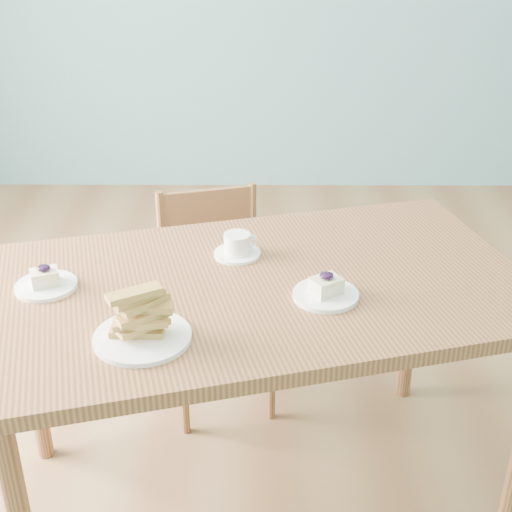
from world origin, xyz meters
TOP-DOWN VIEW (x-y plane):
  - room at (0.00, 0.00)m, footprint 5.01×5.01m
  - dining_table at (-0.26, -0.24)m, footprint 1.66×1.21m
  - dining_chair at (-0.42, 0.28)m, footprint 0.46×0.44m
  - cheesecake_plate_near at (-0.08, -0.32)m, footprint 0.18×0.18m
  - cheesecake_plate_far at (-0.85, -0.28)m, footprint 0.17×0.17m
  - coffee_cup at (-0.32, -0.08)m, footprint 0.14×0.14m
  - biscotti_plate at (-0.54, -0.53)m, footprint 0.24×0.24m

SIDE VIEW (x-z plane):
  - dining_chair at x=-0.42m, z-range 0.01..0.83m
  - dining_table at x=-0.26m, z-range 0.32..1.12m
  - cheesecake_plate_far at x=-0.85m, z-range 0.78..0.85m
  - cheesecake_plate_near at x=-0.08m, z-range 0.78..0.86m
  - coffee_cup at x=-0.32m, z-range 0.79..0.86m
  - biscotti_plate at x=-0.54m, z-range 0.78..0.92m
  - room at x=0.00m, z-range -0.01..2.71m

